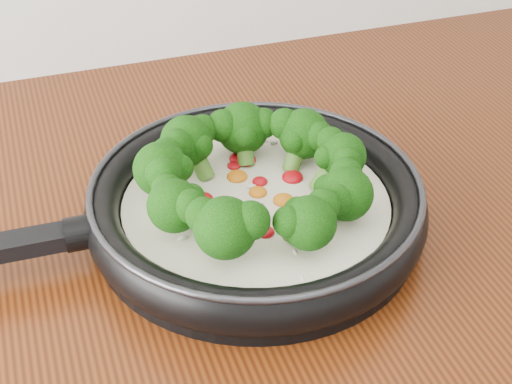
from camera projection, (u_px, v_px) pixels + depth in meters
name	position (u px, v px, depth m)	size (l,w,h in m)	color
skillet	(252.00, 200.00, 0.82)	(0.57, 0.37, 0.11)	black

